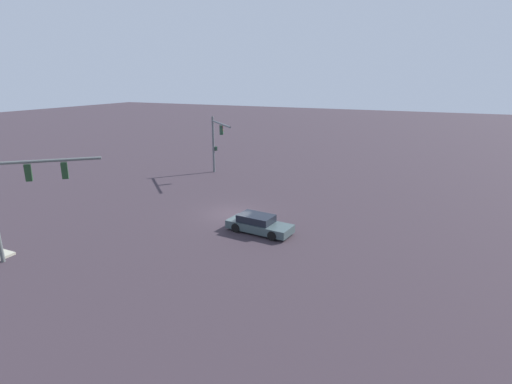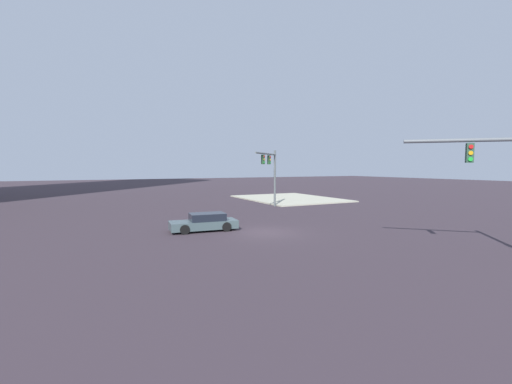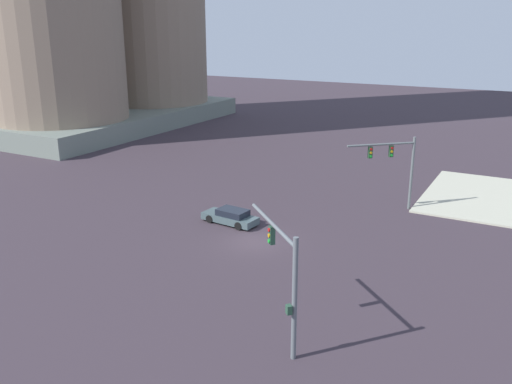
% 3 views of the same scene
% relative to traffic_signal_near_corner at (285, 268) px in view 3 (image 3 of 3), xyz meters
% --- Properties ---
extents(ground_plane, '(215.31, 215.31, 0.00)m').
position_rel_traffic_signal_near_corner_xyz_m(ground_plane, '(10.77, 7.50, -4.08)').
color(ground_plane, '#372D35').
extents(sidewalk_corner, '(14.63, 11.32, 0.15)m').
position_rel_traffic_signal_near_corner_xyz_m(sidewalk_corner, '(29.93, -6.47, -4.01)').
color(sidewalk_corner, '#B6B49C').
rests_on(sidewalk_corner, ground).
extents(traffic_signal_near_corner, '(4.69, 4.64, 6.16)m').
position_rel_traffic_signal_near_corner_xyz_m(traffic_signal_near_corner, '(0.00, 0.00, 0.00)').
color(traffic_signal_near_corner, slate).
rests_on(traffic_signal_near_corner, ground).
extents(traffic_signal_opposite_side, '(4.13, 4.57, 6.22)m').
position_rel_traffic_signal_near_corner_xyz_m(traffic_signal_opposite_side, '(22.56, 0.58, 0.23)').
color(traffic_signal_opposite_side, slate).
rests_on(traffic_signal_opposite_side, ground).
extents(sedan_car_approaching, '(2.15, 4.70, 1.21)m').
position_rel_traffic_signal_near_corner_xyz_m(sedan_car_approaching, '(13.24, 10.98, -3.51)').
color(sedan_car_approaching, '#415356').
rests_on(sedan_car_approaching, ground).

